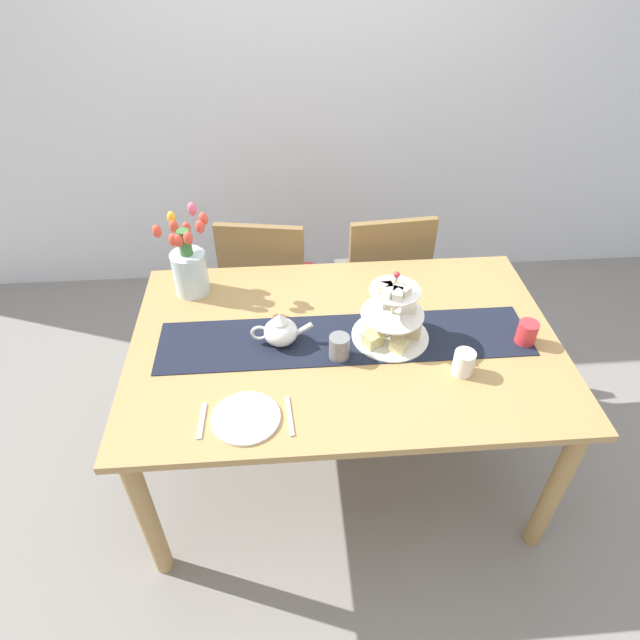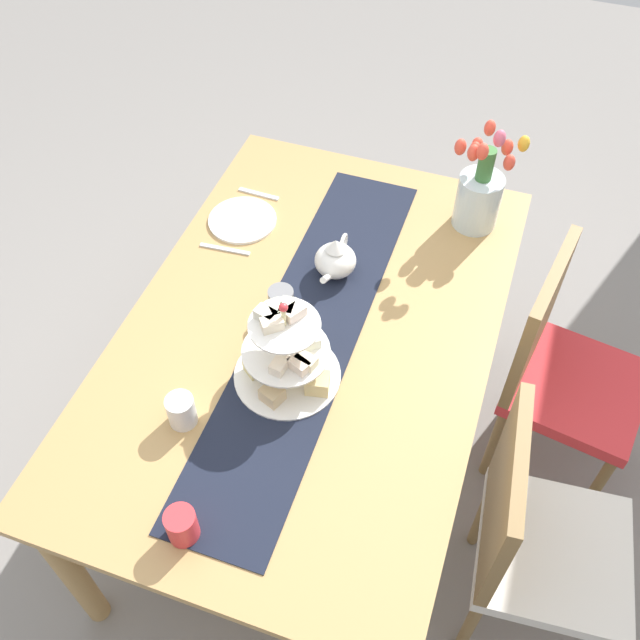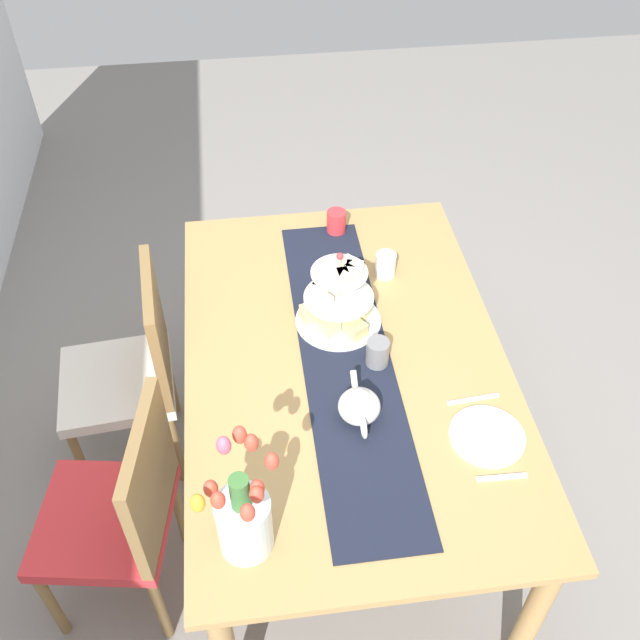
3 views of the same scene
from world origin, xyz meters
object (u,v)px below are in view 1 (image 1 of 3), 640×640
(chair_left, at_px, (267,283))
(tulip_vase, at_px, (189,265))
(dining_table, at_px, (344,357))
(teapot, at_px, (280,331))
(chair_right, at_px, (382,278))
(fork_left, at_px, (202,421))
(knife_left, at_px, (290,416))
(dinner_plate_left, at_px, (246,418))
(mug_grey, at_px, (339,347))
(mug_white_text, at_px, (464,363))
(mug_orange, at_px, (527,333))
(tiered_cake_stand, at_px, (391,318))

(chair_left, height_order, tulip_vase, tulip_vase)
(dining_table, bearing_deg, teapot, 180.00)
(tulip_vase, bearing_deg, chair_right, 23.39)
(fork_left, height_order, knife_left, same)
(dinner_plate_left, distance_m, mug_grey, 0.44)
(chair_right, relative_size, mug_grey, 9.58)
(dining_table, height_order, knife_left, knife_left)
(dinner_plate_left, bearing_deg, knife_left, 0.00)
(fork_left, xyz_separation_m, mug_white_text, (0.92, 0.16, 0.04))
(chair_left, relative_size, chair_right, 1.00)
(mug_orange, bearing_deg, tiered_cake_stand, 172.05)
(chair_left, height_order, mug_grey, chair_left)
(chair_right, bearing_deg, mug_orange, -64.48)
(tulip_vase, distance_m, mug_orange, 1.38)
(teapot, relative_size, tulip_vase, 0.59)
(dining_table, bearing_deg, mug_orange, -5.70)
(tulip_vase, height_order, fork_left, tulip_vase)
(dinner_plate_left, bearing_deg, tulip_vase, 108.65)
(tulip_vase, bearing_deg, chair_left, 52.48)
(chair_left, height_order, mug_orange, chair_left)
(dining_table, bearing_deg, chair_right, 69.02)
(chair_right, relative_size, mug_white_text, 9.58)
(fork_left, xyz_separation_m, mug_grey, (0.48, 0.27, 0.05))
(chair_right, distance_m, teapot, 0.99)
(tiered_cake_stand, xyz_separation_m, knife_left, (-0.40, -0.37, -0.09))
(tiered_cake_stand, relative_size, mug_grey, 3.20)
(chair_right, distance_m, tulip_vase, 1.07)
(teapot, bearing_deg, knife_left, -86.63)
(dinner_plate_left, bearing_deg, fork_left, 180.00)
(dining_table, relative_size, mug_orange, 17.45)
(dinner_plate_left, distance_m, mug_white_text, 0.79)
(mug_orange, bearing_deg, dinner_plate_left, -164.09)
(chair_left, relative_size, tiered_cake_stand, 2.99)
(fork_left, bearing_deg, knife_left, 0.00)
(tulip_vase, distance_m, knife_left, 0.85)
(teapot, height_order, knife_left, teapot)
(chair_right, bearing_deg, dining_table, -110.98)
(chair_left, relative_size, knife_left, 5.35)
(fork_left, xyz_separation_m, mug_orange, (1.20, 0.30, 0.04))
(mug_orange, bearing_deg, chair_left, 140.43)
(tiered_cake_stand, bearing_deg, mug_grey, -154.09)
(dining_table, height_order, tiered_cake_stand, tiered_cake_stand)
(tiered_cake_stand, relative_size, mug_white_text, 3.20)
(chair_left, relative_size, teapot, 3.82)
(chair_left, distance_m, dinner_plate_left, 1.16)
(fork_left, bearing_deg, teapot, 54.12)
(chair_left, xyz_separation_m, tulip_vase, (-0.30, -0.40, 0.39))
(dinner_plate_left, distance_m, mug_orange, 1.10)
(dining_table, bearing_deg, mug_white_text, -27.66)
(knife_left, bearing_deg, fork_left, 180.00)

